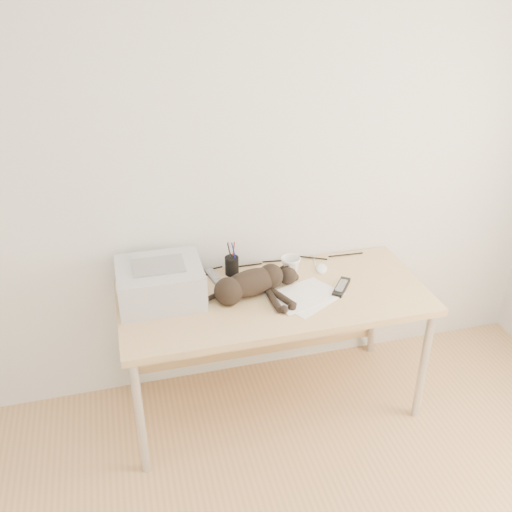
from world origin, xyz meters
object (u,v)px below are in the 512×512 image
object	(u,v)px
printer	(160,282)
mug	(291,266)
mouse	(322,267)
desk	(270,307)
cat	(248,285)
pen_cup	(232,265)

from	to	relation	value
printer	mug	xyz separation A→B (m)	(0.72, 0.07, -0.05)
mug	mouse	world-z (taller)	mug
desk	mouse	bearing A→B (deg)	17.00
printer	cat	xyz separation A→B (m)	(0.44, -0.09, -0.03)
cat	pen_cup	xyz separation A→B (m)	(-0.03, 0.24, -0.01)
desk	pen_cup	bearing A→B (deg)	132.83
cat	mouse	world-z (taller)	cat
mouse	pen_cup	bearing A→B (deg)	-169.72
mug	cat	bearing A→B (deg)	-149.86
desk	mouse	world-z (taller)	mouse
pen_cup	mouse	bearing A→B (deg)	-9.08
pen_cup	mouse	size ratio (longest dim) A/B	1.75
cat	mug	bearing A→B (deg)	14.96
mug	pen_cup	bearing A→B (deg)	165.30
pen_cup	desk	bearing A→B (deg)	-47.17
printer	pen_cup	size ratio (longest dim) A/B	2.19
printer	pen_cup	xyz separation A→B (m)	(0.40, 0.15, -0.04)
desk	cat	distance (m)	0.25
pen_cup	mug	bearing A→B (deg)	-14.70
mouse	cat	bearing A→B (deg)	-141.03
desk	printer	distance (m)	0.62
cat	mouse	xyz separation A→B (m)	(0.46, 0.16, -0.05)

